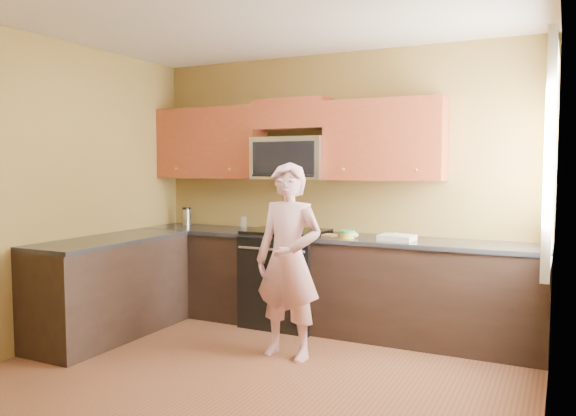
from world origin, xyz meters
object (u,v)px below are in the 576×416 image
Objects in this scene: stove at (287,277)px; butter_tub at (347,238)px; frying_pan at (283,232)px; woman at (289,261)px; microwave at (292,179)px; travel_mug at (187,225)px.

butter_tub is at bearing -10.99° from stove.
frying_pan is at bearing -76.46° from stove.
frying_pan is at bearing 122.52° from woman.
woman reaches higher than frying_pan.
frying_pan reaches higher than butter_tub.
microwave is 0.47× the size of woman.
microwave reaches higher than butter_tub.
woman is 2.06m from travel_mug.
frying_pan is at bearing -13.20° from travel_mug.
frying_pan is 0.65m from butter_tub.
woman reaches higher than stove.
microwave is 1.74× the size of frying_pan.
butter_tub is 2.05m from travel_mug.
microwave is at bearing -1.96° from travel_mug.
microwave is 0.57m from frying_pan.
woman is at bearing -108.74° from butter_tub.
microwave is 1.44m from travel_mug.
microwave reaches higher than frying_pan.
butter_tub is (0.69, -0.26, -0.53)m from microwave.
microwave is at bearing 159.42° from butter_tub.
stove is 1.42m from travel_mug.
stove is at bearing 119.94° from woman.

